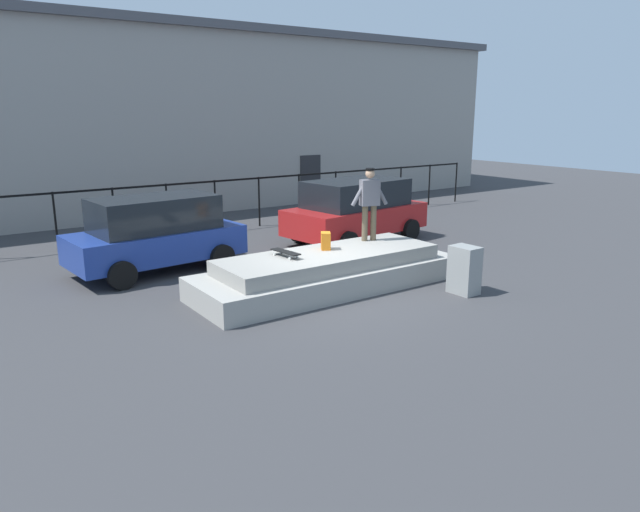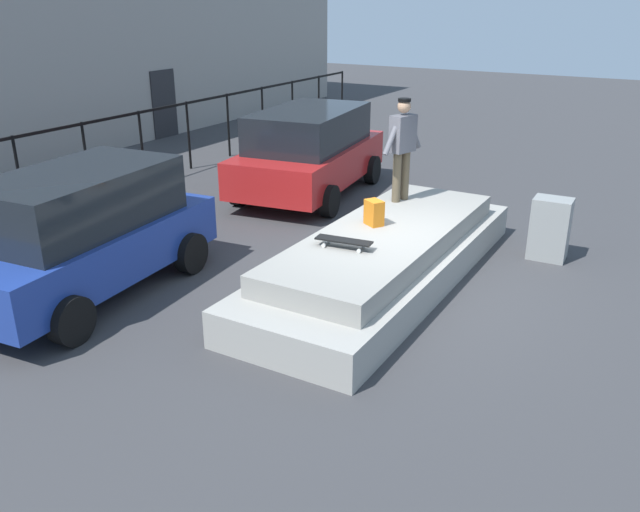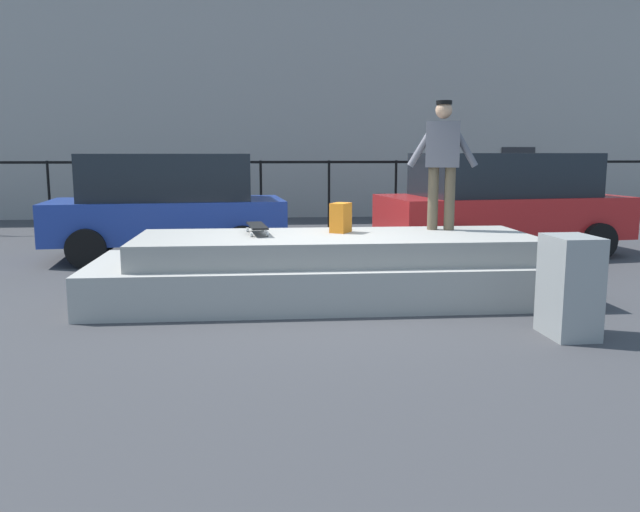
# 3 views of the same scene
# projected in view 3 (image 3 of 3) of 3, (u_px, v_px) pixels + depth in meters

# --- Properties ---
(ground_plane) EXTENTS (60.00, 60.00, 0.00)m
(ground_plane) POSITION_uv_depth(u_px,v_px,m) (326.00, 302.00, 8.12)
(ground_plane) COLOR #38383A
(concrete_ledge) EXTENTS (6.07, 2.06, 0.82)m
(concrete_ledge) POSITION_uv_depth(u_px,v_px,m) (335.00, 269.00, 8.26)
(concrete_ledge) COLOR #9E9B93
(concrete_ledge) RESTS_ON ground_plane
(skateboarder) EXTENTS (0.92, 0.35, 1.70)m
(skateboarder) POSITION_uv_depth(u_px,v_px,m) (443.00, 156.00, 8.59)
(skateboarder) COLOR brown
(skateboarder) RESTS_ON concrete_ledge
(skateboard) EXTENTS (0.30, 0.82, 0.12)m
(skateboard) POSITION_uv_depth(u_px,v_px,m) (257.00, 226.00, 8.28)
(skateboard) COLOR black
(skateboard) RESTS_ON concrete_ledge
(backpack) EXTENTS (0.32, 0.34, 0.39)m
(backpack) POSITION_uv_depth(u_px,v_px,m) (341.00, 218.00, 8.42)
(backpack) COLOR orange
(backpack) RESTS_ON concrete_ledge
(car_blue_hatchback_near) EXTENTS (4.20, 2.33, 1.83)m
(car_blue_hatchback_near) POSITION_uv_depth(u_px,v_px,m) (167.00, 204.00, 11.43)
(car_blue_hatchback_near) COLOR navy
(car_blue_hatchback_near) RESTS_ON ground_plane
(car_red_hatchback_mid) EXTENTS (4.54, 2.65, 1.84)m
(car_red_hatchback_mid) POSITION_uv_depth(u_px,v_px,m) (501.00, 201.00, 11.84)
(car_red_hatchback_mid) COLOR #B21E1E
(car_red_hatchback_mid) RESTS_ON ground_plane
(utility_box) EXTENTS (0.46, 0.62, 1.03)m
(utility_box) POSITION_uv_depth(u_px,v_px,m) (570.00, 287.00, 6.52)
(utility_box) COLOR gray
(utility_box) RESTS_ON ground_plane
(fence_row) EXTENTS (24.06, 0.06, 1.66)m
(fence_row) POSITION_uv_depth(u_px,v_px,m) (295.00, 183.00, 15.17)
(fence_row) COLOR black
(fence_row) RESTS_ON ground_plane
(warehouse_building) EXTENTS (34.16, 9.01, 6.97)m
(warehouse_building) POSITION_uv_depth(u_px,v_px,m) (283.00, 104.00, 22.25)
(warehouse_building) COLOR gray
(warehouse_building) RESTS_ON ground_plane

